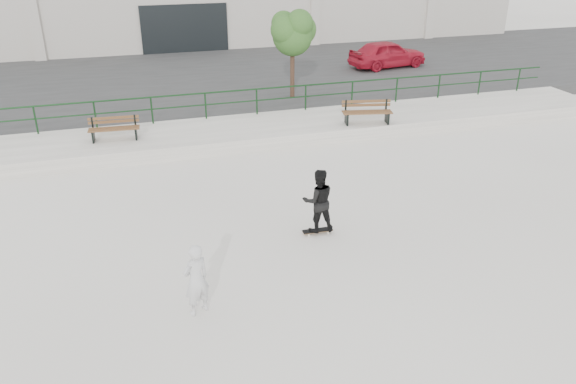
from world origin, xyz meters
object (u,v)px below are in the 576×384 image
object	(u,v)px
skateboard	(317,231)
seated_skater	(196,280)
bench_left	(114,129)
tree	(293,31)
red_car	(387,54)
bench_right	(367,112)
standing_skater	(318,201)

from	to	relation	value
skateboard	seated_skater	bearing A→B (deg)	-143.33
bench_left	skateboard	xyz separation A→B (m)	(4.76, -7.41, -0.81)
tree	bench_left	bearing A→B (deg)	-155.41
red_car	skateboard	size ratio (longest dim) A/B	5.22
bench_right	skateboard	size ratio (longest dim) A/B	2.43
tree	seated_skater	world-z (taller)	tree
red_car	seated_skater	distance (m)	21.35
red_car	skateboard	world-z (taller)	red_car
skateboard	standing_skater	world-z (taller)	standing_skater
bench_right	standing_skater	size ratio (longest dim) A/B	1.14
bench_right	seated_skater	xyz separation A→B (m)	(-7.69, -8.94, -0.13)
red_car	standing_skater	bearing A→B (deg)	140.19
skateboard	standing_skater	bearing A→B (deg)	86.98
red_car	bench_left	bearing A→B (deg)	109.97
tree	red_car	distance (m)	7.85
tree	red_car	world-z (taller)	tree
bench_right	skateboard	world-z (taller)	bench_right
seated_skater	red_car	bearing A→B (deg)	-151.36
skateboard	bench_right	bearing A→B (deg)	58.67
bench_right	tree	distance (m)	5.12
bench_left	red_car	size ratio (longest dim) A/B	0.42
bench_left	bench_right	size ratio (longest dim) A/B	0.91
skateboard	bench_left	bearing A→B (deg)	124.46
tree	skateboard	xyz separation A→B (m)	(-2.73, -10.84, -3.19)
skateboard	tree	bearing A→B (deg)	77.63
bench_right	seated_skater	world-z (taller)	seated_skater
seated_skater	tree	bearing A→B (deg)	-140.21
tree	standing_skater	xyz separation A→B (m)	(-2.73, -10.84, -2.33)
tree	seated_skater	bearing A→B (deg)	-114.92
skateboard	seated_skater	size ratio (longest dim) A/B	0.50
bench_left	tree	size ratio (longest dim) A/B	0.47
standing_skater	seated_skater	distance (m)	4.18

